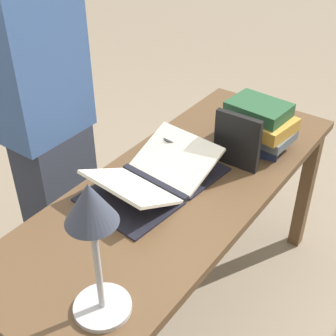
{
  "coord_description": "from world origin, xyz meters",
  "views": [
    {
      "loc": [
        1.15,
        0.77,
        1.77
      ],
      "look_at": [
        0.03,
        -0.03,
        0.81
      ],
      "focal_mm": 50.0,
      "sensor_mm": 36.0,
      "label": 1
    }
  ],
  "objects_px": {
    "open_book": "(155,177)",
    "person_reader": "(49,126)",
    "book_standing_upright": "(237,141)",
    "reading_lamp": "(93,227)",
    "coffee_mug": "(174,146)",
    "book_stack_tall": "(257,125)"
  },
  "relations": [
    {
      "from": "open_book",
      "to": "book_standing_upright",
      "type": "relative_size",
      "value": 2.53
    },
    {
      "from": "reading_lamp",
      "to": "person_reader",
      "type": "xyz_separation_m",
      "value": [
        -0.52,
        -0.76,
        -0.22
      ]
    },
    {
      "from": "coffee_mug",
      "to": "open_book",
      "type": "bearing_deg",
      "value": 15.48
    },
    {
      "from": "book_stack_tall",
      "to": "book_standing_upright",
      "type": "height_order",
      "value": "book_standing_upright"
    },
    {
      "from": "coffee_mug",
      "to": "person_reader",
      "type": "bearing_deg",
      "value": -65.74
    },
    {
      "from": "reading_lamp",
      "to": "person_reader",
      "type": "height_order",
      "value": "person_reader"
    },
    {
      "from": "book_standing_upright",
      "to": "coffee_mug",
      "type": "xyz_separation_m",
      "value": [
        0.09,
        -0.23,
        -0.07
      ]
    },
    {
      "from": "book_stack_tall",
      "to": "book_standing_upright",
      "type": "relative_size",
      "value": 1.4
    },
    {
      "from": "open_book",
      "to": "person_reader",
      "type": "xyz_separation_m",
      "value": [
        0.02,
        -0.53,
        0.05
      ]
    },
    {
      "from": "book_stack_tall",
      "to": "person_reader",
      "type": "distance_m",
      "value": 0.86
    },
    {
      "from": "coffee_mug",
      "to": "person_reader",
      "type": "height_order",
      "value": "person_reader"
    },
    {
      "from": "coffee_mug",
      "to": "reading_lamp",
      "type": "bearing_deg",
      "value": 20.91
    },
    {
      "from": "book_standing_upright",
      "to": "person_reader",
      "type": "distance_m",
      "value": 0.77
    },
    {
      "from": "book_standing_upright",
      "to": "reading_lamp",
      "type": "bearing_deg",
      "value": 2.56
    },
    {
      "from": "book_standing_upright",
      "to": "open_book",
      "type": "bearing_deg",
      "value": -32.67
    },
    {
      "from": "open_book",
      "to": "reading_lamp",
      "type": "xyz_separation_m",
      "value": [
        0.53,
        0.22,
        0.27
      ]
    },
    {
      "from": "book_stack_tall",
      "to": "person_reader",
      "type": "xyz_separation_m",
      "value": [
        0.48,
        -0.71,
        -0.01
      ]
    },
    {
      "from": "book_standing_upright",
      "to": "reading_lamp",
      "type": "height_order",
      "value": "reading_lamp"
    },
    {
      "from": "open_book",
      "to": "book_standing_upright",
      "type": "height_order",
      "value": "book_standing_upright"
    },
    {
      "from": "book_standing_upright",
      "to": "person_reader",
      "type": "bearing_deg",
      "value": -67.71
    },
    {
      "from": "reading_lamp",
      "to": "coffee_mug",
      "type": "xyz_separation_m",
      "value": [
        -0.73,
        -0.28,
        -0.26
      ]
    },
    {
      "from": "book_standing_upright",
      "to": "reading_lamp",
      "type": "relative_size",
      "value": 0.52
    }
  ]
}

